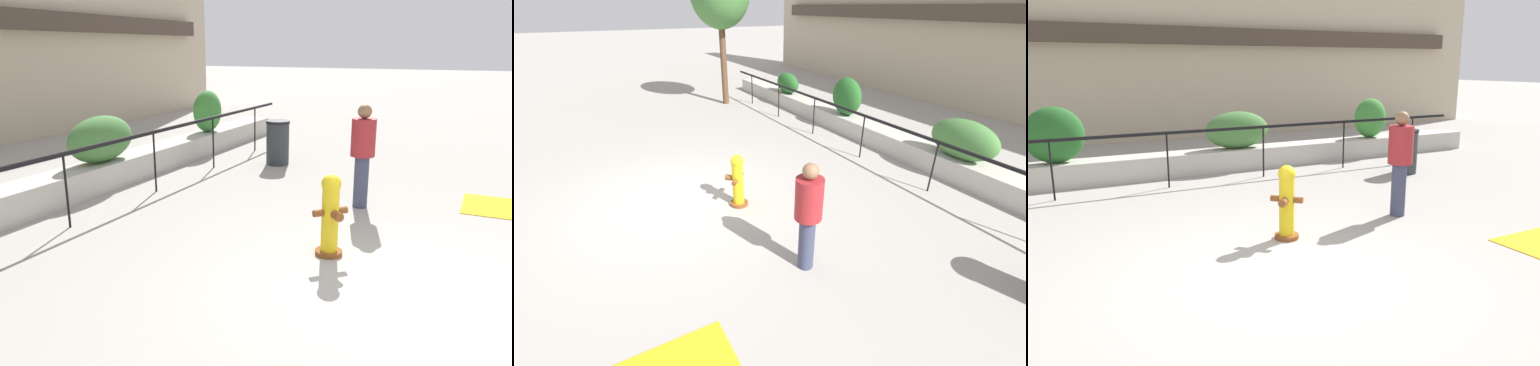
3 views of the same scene
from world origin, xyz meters
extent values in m
plane|color=#9E9991|center=(0.00, 0.00, 0.00)|extent=(120.00, 120.00, 0.00)
cube|color=tan|center=(0.00, 12.00, 4.00)|extent=(30.00, 1.00, 8.00)
cube|color=#3F3328|center=(0.00, 11.32, 3.36)|extent=(27.00, 0.36, 0.56)
cube|color=#B7B2A8|center=(0.00, 6.00, 0.25)|extent=(18.00, 0.70, 0.50)
cube|color=black|center=(0.00, 4.90, 1.12)|extent=(15.00, 0.05, 0.06)
cylinder|color=black|center=(-2.14, 4.90, 0.57)|extent=(0.04, 0.04, 1.15)
cylinder|color=black|center=(0.00, 4.90, 0.57)|extent=(0.04, 0.04, 1.15)
cylinder|color=black|center=(2.14, 4.90, 0.57)|extent=(0.04, 0.04, 1.15)
cylinder|color=black|center=(4.29, 4.90, 0.57)|extent=(0.04, 0.04, 1.15)
cylinder|color=black|center=(6.43, 4.90, 0.57)|extent=(0.04, 0.04, 1.15)
ellipsoid|color=#235B23|center=(-1.98, 6.00, 1.07)|extent=(1.16, 0.59, 1.14)
ellipsoid|color=#427538|center=(1.99, 6.00, 0.94)|extent=(1.58, 0.68, 0.87)
ellipsoid|color=#387F33|center=(5.90, 6.00, 1.03)|extent=(0.96, 0.62, 1.06)
cylinder|color=brown|center=(0.69, 1.08, 0.03)|extent=(0.50, 0.50, 0.06)
cylinder|color=gold|center=(0.69, 1.08, 0.48)|extent=(0.31, 0.31, 0.85)
sphere|color=gold|center=(0.69, 1.08, 0.95)|extent=(0.25, 0.25, 0.25)
cylinder|color=brown|center=(0.56, 0.95, 0.59)|extent=(0.18, 0.18, 0.11)
cylinder|color=brown|center=(0.56, 1.20, 0.59)|extent=(0.15, 0.15, 0.09)
cylinder|color=brown|center=(0.81, 0.96, 0.59)|extent=(0.15, 0.15, 0.09)
cylinder|color=#383D56|center=(2.86, 1.22, 0.44)|extent=(0.34, 0.34, 0.88)
cylinder|color=maroon|center=(2.86, 1.22, 1.19)|extent=(0.56, 0.56, 0.62)
sphere|color=#8C6647|center=(2.86, 1.22, 1.61)|extent=(0.23, 0.23, 0.23)
cylinder|color=#2D3338|center=(5.22, 3.74, 0.47)|extent=(0.52, 0.52, 0.95)
cylinder|color=black|center=(5.22, 3.74, 0.98)|extent=(0.55, 0.55, 0.06)
camera|label=1|loc=(-5.17, -0.65, 2.61)|focal=35.00mm
camera|label=2|loc=(6.19, -1.24, 3.57)|focal=24.00mm
camera|label=3|loc=(-2.55, -4.95, 2.47)|focal=35.00mm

